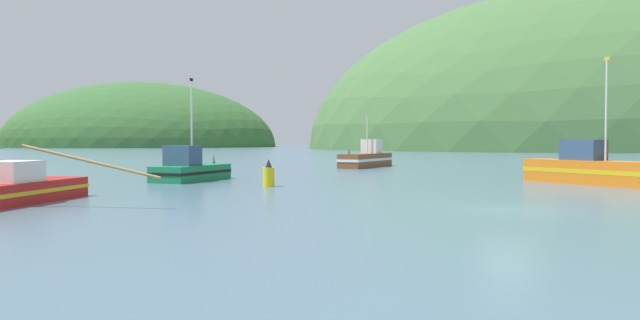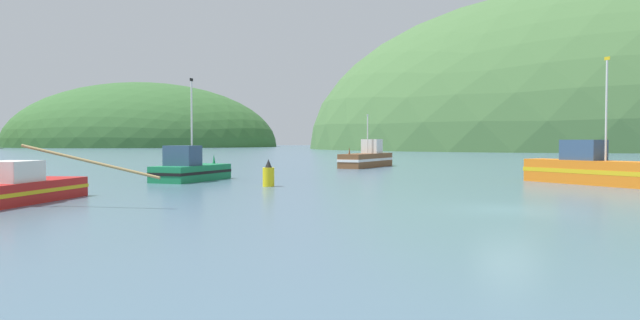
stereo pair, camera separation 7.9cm
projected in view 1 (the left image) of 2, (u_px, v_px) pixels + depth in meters
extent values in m
plane|color=slate|center=(509.00, 210.00, 23.09)|extent=(600.00, 600.00, 0.00)
ellipsoid|color=#47703D|center=(602.00, 148.00, 204.12)|extent=(205.82, 164.65, 106.95)
ellipsoid|color=#386633|center=(144.00, 147.00, 247.29)|extent=(111.32, 89.06, 53.80)
cube|color=#197A47|center=(192.00, 173.00, 39.84)|extent=(5.68, 6.57, 1.06)
cube|color=black|center=(192.00, 172.00, 39.84)|extent=(5.74, 6.64, 0.19)
cone|color=#197A47|center=(214.00, 159.00, 42.50)|extent=(0.28, 0.28, 0.70)
cube|color=#334C6B|center=(183.00, 156.00, 38.82)|extent=(2.58, 2.48, 1.34)
cylinder|color=silver|center=(192.00, 123.00, 39.78)|extent=(0.12, 0.12, 5.67)
cube|color=black|center=(191.00, 80.00, 39.68)|extent=(0.23, 0.31, 0.20)
cube|color=brown|center=(366.00, 160.00, 60.07)|extent=(7.73, 8.28, 1.40)
cube|color=white|center=(366.00, 160.00, 60.07)|extent=(7.81, 8.36, 0.25)
cone|color=brown|center=(349.00, 151.00, 56.31)|extent=(0.28, 0.28, 0.70)
cube|color=silver|center=(371.00, 146.00, 61.33)|extent=(2.45, 2.44, 1.46)
cylinder|color=silver|center=(367.00, 135.00, 60.26)|extent=(0.12, 0.12, 3.79)
cube|color=white|center=(367.00, 115.00, 60.19)|extent=(0.26, 0.29, 0.20)
cube|color=red|center=(0.00, 195.00, 24.43)|extent=(5.90, 9.81, 0.95)
cube|color=gold|center=(0.00, 194.00, 24.42)|extent=(5.95, 9.91, 0.17)
cube|color=silver|center=(12.00, 172.00, 25.17)|extent=(2.49, 2.66, 0.91)
cylinder|color=#997F4C|center=(90.00, 161.00, 23.73)|extent=(5.59, 2.53, 1.40)
cube|color=orange|center=(606.00, 173.00, 35.61)|extent=(4.81, 10.89, 1.50)
cube|color=gold|center=(606.00, 172.00, 35.60)|extent=(4.86, 11.00, 0.27)
cube|color=#334C6B|center=(583.00, 150.00, 36.91)|extent=(2.12, 2.76, 1.28)
cylinder|color=silver|center=(606.00, 111.00, 35.52)|extent=(0.12, 0.12, 6.07)
cube|color=gold|center=(607.00, 58.00, 35.42)|extent=(0.13, 0.35, 0.20)
cylinder|color=yellow|center=(269.00, 177.00, 34.80)|extent=(0.69, 0.69, 1.13)
cone|color=black|center=(269.00, 163.00, 34.77)|extent=(0.41, 0.41, 0.50)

